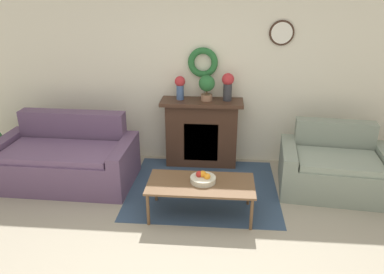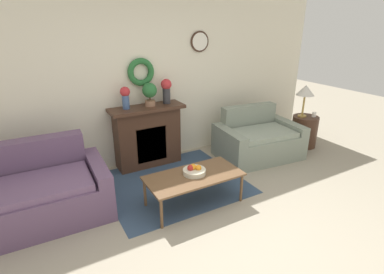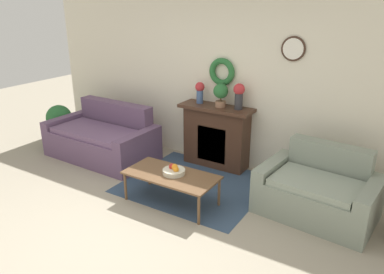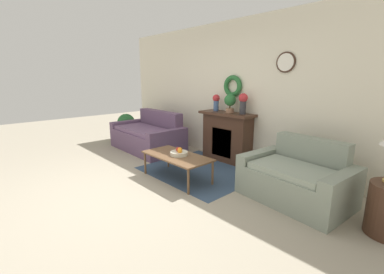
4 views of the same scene
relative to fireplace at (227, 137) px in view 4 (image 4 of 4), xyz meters
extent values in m
plane|color=#9E937F|center=(0.03, -2.31, -0.49)|extent=(16.00, 16.00, 0.00)
cube|color=#334760|center=(0.07, -0.75, -0.49)|extent=(1.90, 1.69, 0.01)
cube|color=beige|center=(0.03, 0.21, 0.86)|extent=(6.80, 0.06, 2.70)
cylinder|color=#382319|center=(1.04, 0.16, 1.38)|extent=(0.33, 0.02, 0.33)
cylinder|color=white|center=(1.04, 0.15, 1.38)|extent=(0.28, 0.01, 0.28)
torus|color=#286633|center=(0.00, 0.13, 0.98)|extent=(0.41, 0.09, 0.41)
cube|color=#42281C|center=(0.00, 0.01, -0.03)|extent=(1.01, 0.34, 0.93)
cube|color=black|center=(0.00, -0.15, -0.10)|extent=(0.48, 0.02, 0.56)
cube|color=orange|center=(0.00, -0.16, -0.17)|extent=(0.39, 0.01, 0.31)
cube|color=#42281C|center=(0.00, -0.03, 0.46)|extent=(1.15, 0.41, 0.05)
cube|color=#604766|center=(-1.77, -0.83, -0.27)|extent=(1.48, 0.79, 0.44)
cube|color=#604766|center=(-1.76, -0.34, -0.06)|extent=(1.46, 0.25, 0.87)
cube|color=#604766|center=(-2.58, -0.70, -0.20)|extent=(0.19, 0.98, 0.58)
cube|color=#604766|center=(-0.96, -0.74, -0.20)|extent=(0.19, 0.98, 0.58)
cube|color=#6A4E70|center=(-1.77, -0.83, -0.01)|extent=(1.42, 0.73, 0.08)
cube|color=gray|center=(1.73, -0.75, -0.28)|extent=(1.08, 0.80, 0.42)
cube|color=gray|center=(1.77, -0.31, -0.08)|extent=(1.02, 0.30, 0.83)
cube|color=gray|center=(1.15, -0.60, -0.21)|extent=(0.26, 0.91, 0.56)
cube|color=gray|center=(2.32, -0.72, -0.21)|extent=(0.26, 0.91, 0.56)
cube|color=gray|center=(1.73, -0.75, -0.03)|extent=(1.03, 0.74, 0.08)
cube|color=brown|center=(0.07, -1.34, -0.10)|extent=(1.20, 0.59, 0.03)
cylinder|color=brown|center=(-0.49, -1.60, -0.30)|extent=(0.04, 0.04, 0.38)
cylinder|color=brown|center=(0.63, -1.60, -0.30)|extent=(0.04, 0.04, 0.38)
cylinder|color=brown|center=(-0.49, -1.09, -0.30)|extent=(0.04, 0.04, 0.38)
cylinder|color=brown|center=(0.63, -1.09, -0.30)|extent=(0.04, 0.04, 0.38)
cylinder|color=beige|center=(0.09, -1.32, -0.06)|extent=(0.29, 0.29, 0.06)
sphere|color=#B2231E|center=(0.05, -1.30, -0.01)|extent=(0.08, 0.08, 0.08)
sphere|color=orange|center=(0.09, -1.29, 0.00)|extent=(0.08, 0.08, 0.08)
sphere|color=orange|center=(0.14, -1.34, -0.01)|extent=(0.08, 0.08, 0.08)
cylinder|color=#3D5684|center=(-0.31, 0.01, 0.58)|extent=(0.10, 0.10, 0.20)
sphere|color=#B72D33|center=(-0.31, 0.01, 0.74)|extent=(0.15, 0.15, 0.15)
cylinder|color=#2D2D33|center=(0.35, 0.01, 0.60)|extent=(0.12, 0.12, 0.24)
sphere|color=#B72D33|center=(0.35, 0.01, 0.78)|extent=(0.17, 0.17, 0.17)
cylinder|color=#8E664C|center=(0.07, -0.01, 0.52)|extent=(0.16, 0.16, 0.09)
cylinder|color=#4C3823|center=(0.07, -0.01, 0.60)|extent=(0.03, 0.03, 0.06)
sphere|color=#286633|center=(0.07, -0.01, 0.72)|extent=(0.22, 0.22, 0.22)
cylinder|color=#8E664C|center=(-2.89, -0.62, -0.41)|extent=(0.27, 0.27, 0.16)
cylinder|color=#4C3823|center=(-2.89, -0.62, -0.27)|extent=(0.04, 0.04, 0.13)
sphere|color=#286633|center=(-2.89, -0.62, -0.01)|extent=(0.46, 0.46, 0.46)
camera|label=1|loc=(0.28, -5.03, 1.96)|focal=35.00mm
camera|label=2|loc=(-1.57, -4.19, 1.70)|focal=28.00mm
camera|label=3|loc=(2.55, -4.86, 2.01)|focal=35.00mm
camera|label=4|loc=(3.16, -3.88, 1.14)|focal=24.00mm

